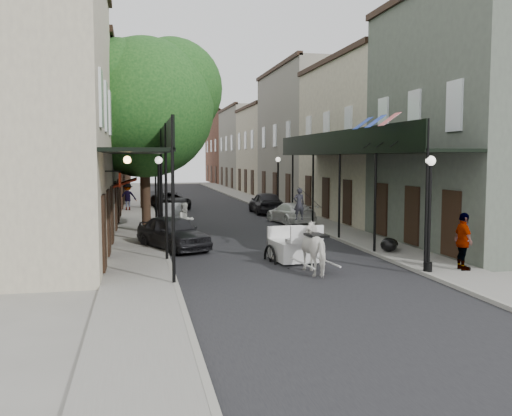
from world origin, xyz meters
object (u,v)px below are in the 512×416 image
car_left_near (173,233)px  car_left_far (171,200)px  tree_far (147,130)px  pedestrian_walking (186,221)px  tree_near (153,102)px  pedestrian_sidewalk_left (128,197)px  car_left_mid (171,214)px  lamppost_left (159,198)px  horse (317,249)px  lamppost_right_far (278,184)px  car_right_far (266,203)px  lamppost_right_near (429,212)px  carriage (290,231)px  car_right_near (291,213)px  pedestrian_sidewalk_right (463,241)px

car_left_near → car_left_far: 19.18m
tree_far → pedestrian_walking: size_ratio=5.07×
tree_near → car_left_far: bearing=83.4°
pedestrian_sidewalk_left → car_left_mid: size_ratio=0.53×
tree_near → pedestrian_sidewalk_left: tree_near is taller
lamppost_left → pedestrian_walking: bearing=56.3°
car_left_far → car_left_mid: bearing=-106.1°
horse → pedestrian_sidewalk_left: 24.20m
lamppost_right_far → car_right_far: lamppost_right_far is taller
lamppost_left → tree_far: bearing=90.5°
lamppost_right_near → lamppost_left: (-8.20, 8.00, 0.00)m
tree_far → lamppost_right_near: bearing=-72.3°
lamppost_right_near → car_right_far: lamppost_right_near is taller
pedestrian_walking → carriage: bearing=-85.8°
lamppost_right_near → car_right_near: 14.97m
tree_near → car_right_near: 10.14m
tree_near → car_right_far: (7.69, 8.82, -5.74)m
car_left_near → car_right_near: car_left_near is taller
lamppost_left → lamppost_right_far: size_ratio=1.00×
pedestrian_walking → car_left_near: size_ratio=0.41×
tree_far → car_left_near: 20.01m
lamppost_left → car_right_near: lamppost_left is taller
lamppost_right_far → horse: size_ratio=1.91×
lamppost_left → horse: 8.58m
tree_far → pedestrian_sidewalk_left: size_ratio=4.54×
lamppost_left → carriage: 6.45m
carriage → car_right_near: (3.15, 11.36, -0.45)m
pedestrian_sidewalk_right → car_left_mid: pedestrian_sidewalk_right is taller
tree_far → carriage: 23.61m
tree_near → pedestrian_sidewalk_right: (9.54, -12.18, -5.43)m
horse → carriage: 2.57m
horse → carriage: bearing=-90.0°
car_left_mid → lamppost_right_far: bearing=34.4°
lamppost_right_near → lamppost_left: same height
lamppost_left → horse: lamppost_left is taller
lamppost_right_far → car_right_near: bearing=-95.6°
tree_far → car_left_near: (0.65, -19.33, -5.13)m
horse → lamppost_right_near: bearing=157.8°
car_right_near → pedestrian_sidewalk_right: bearing=88.2°
carriage → horse: bearing=-90.0°
horse → pedestrian_sidewalk_left: bearing=-80.4°
lamppost_left → pedestrian_sidewalk_left: 16.44m
tree_far → lamppost_right_far: tree_far is taller
lamppost_right_near → car_right_near: (-0.50, 14.90, -1.44)m
tree_near → car_left_near: 7.88m
pedestrian_sidewalk_left → car_left_near: (2.09, -17.48, -0.36)m
lamppost_right_far → car_left_near: bearing=-120.4°
carriage → pedestrian_sidewalk_left: carriage is taller
pedestrian_sidewalk_left → car_right_far: size_ratio=0.43×
car_left_mid → tree_near: bearing=-99.1°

